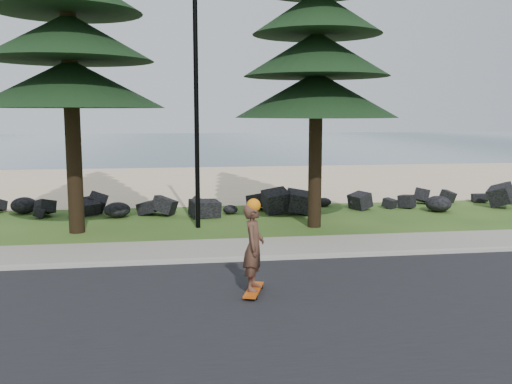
% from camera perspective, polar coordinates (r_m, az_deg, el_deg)
% --- Properties ---
extents(ground, '(160.00, 160.00, 0.00)m').
position_cam_1_polar(ground, '(14.21, -5.21, -6.12)').
color(ground, '#2A4B17').
rests_on(ground, ground).
extents(road, '(160.00, 7.00, 0.02)m').
position_cam_1_polar(road, '(9.91, -3.71, -12.39)').
color(road, black).
rests_on(road, ground).
extents(kerb, '(160.00, 0.20, 0.10)m').
position_cam_1_polar(kerb, '(13.32, -4.99, -6.85)').
color(kerb, '#ACA99B').
rests_on(kerb, ground).
extents(sidewalk, '(160.00, 2.00, 0.08)m').
position_cam_1_polar(sidewalk, '(14.39, -5.26, -5.77)').
color(sidewalk, gray).
rests_on(sidewalk, ground).
extents(beach_sand, '(160.00, 15.00, 0.01)m').
position_cam_1_polar(beach_sand, '(28.48, -6.85, 0.99)').
color(beach_sand, '#D2B18C').
rests_on(beach_sand, ground).
extents(ocean, '(160.00, 58.00, 0.01)m').
position_cam_1_polar(ocean, '(64.85, -7.76, 4.89)').
color(ocean, '#325260').
rests_on(ocean, ground).
extents(seawall_boulders, '(60.00, 2.40, 1.10)m').
position_cam_1_polar(seawall_boulders, '(19.68, -6.13, -2.16)').
color(seawall_boulders, black).
rests_on(seawall_boulders, ground).
extents(lamp_post, '(0.25, 0.14, 8.14)m').
position_cam_1_polar(lamp_post, '(16.99, -6.01, 10.25)').
color(lamp_post, black).
rests_on(lamp_post, ground).
extents(skateboarder, '(0.56, 1.02, 1.84)m').
position_cam_1_polar(skateboarder, '(10.80, -0.23, -5.55)').
color(skateboarder, '#C2480B').
rests_on(skateboarder, ground).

